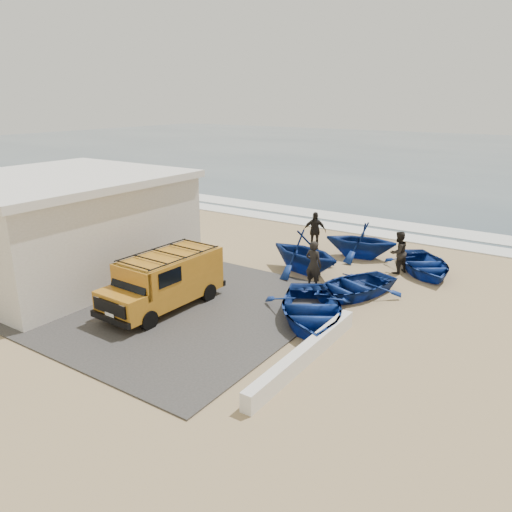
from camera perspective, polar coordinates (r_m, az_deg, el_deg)
The scene contains 16 objects.
ground at distance 19.65m, azimuth -3.09°, elevation -4.41°, with size 160.00×160.00×0.00m, color tan.
slab at distance 19.49m, azimuth -11.39°, elevation -4.86°, with size 12.00×10.00×0.05m, color #413F3C.
ocean at distance 71.72m, azimuth 25.35°, elevation 10.15°, with size 180.00×88.00×0.01m, color #385166.
surf_line at distance 29.62m, azimuth 11.00°, elevation 3.00°, with size 180.00×1.60×0.06m, color white.
surf_wash at distance 31.87m, azimuth 12.79°, elevation 3.90°, with size 180.00×2.20×0.04m, color white.
building at distance 22.94m, azimuth -21.50°, elevation 3.30°, with size 8.40×9.40×4.30m.
parapet at distance 14.79m, azimuth 5.59°, elevation -11.13°, with size 0.35×6.00×0.55m, color silver.
van at distance 18.35m, azimuth -10.35°, elevation -2.62°, with size 2.06×4.84×2.05m.
boat_near_left at distance 17.25m, azimuth 6.27°, elevation -6.08°, with size 3.18×4.46×0.92m, color navy.
boat_near_right at distance 19.70m, azimuth 10.90°, elevation -3.40°, with size 2.78×3.89×0.81m, color navy.
boat_mid_left at distance 21.89m, azimuth 5.53°, elevation 0.49°, with size 3.07×3.56×1.87m, color navy.
boat_mid_right at distance 23.01m, azimuth 18.69°, elevation -0.92°, with size 2.81×3.94×0.82m, color navy.
boat_far_left at distance 24.36m, azimuth 11.89°, elevation 1.82°, with size 2.87×3.33×1.75m, color navy.
fisherman_front at distance 20.09m, azimuth 6.59°, elevation -0.99°, with size 0.72×0.47×1.97m, color black.
fisherman_middle at distance 22.56m, azimuth 15.95°, elevation 0.40°, with size 0.91×0.71×1.88m, color black.
fisherman_back at distance 25.21m, azimuth 6.70°, elevation 2.86°, with size 1.15×0.48×1.96m, color black.
Camera 1 is at (11.03, -14.48, 7.39)m, focal length 35.00 mm.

